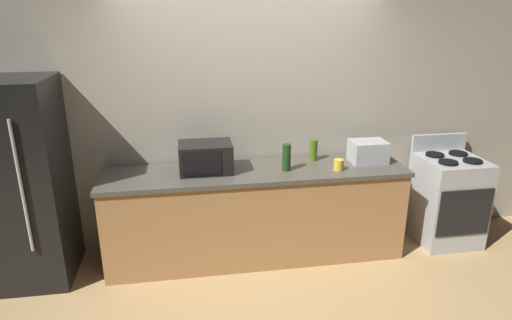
# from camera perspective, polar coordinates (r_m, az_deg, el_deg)

# --- Properties ---
(ground_plane) EXTENTS (8.00, 8.00, 0.00)m
(ground_plane) POSITION_cam_1_polar(r_m,az_deg,el_deg) (4.15, 0.93, -15.00)
(ground_plane) COLOR tan
(back_wall) EXTENTS (6.40, 0.10, 2.70)m
(back_wall) POSITION_cam_1_polar(r_m,az_deg,el_deg) (4.35, -0.89, 6.10)
(back_wall) COLOR #B2A893
(back_wall) RESTS_ON ground_plane
(counter_run) EXTENTS (2.84, 0.64, 0.90)m
(counter_run) POSITION_cam_1_polar(r_m,az_deg,el_deg) (4.27, -0.00, -6.99)
(counter_run) COLOR #B27F4C
(counter_run) RESTS_ON ground_plane
(refrigerator) EXTENTS (0.72, 0.73, 1.80)m
(refrigerator) POSITION_cam_1_polar(r_m,az_deg,el_deg) (4.28, -28.20, -2.72)
(refrigerator) COLOR black
(refrigerator) RESTS_ON ground_plane
(stove_range) EXTENTS (0.60, 0.61, 1.08)m
(stove_range) POSITION_cam_1_polar(r_m,az_deg,el_deg) (4.97, 23.50, -4.66)
(stove_range) COLOR #B7BABF
(stove_range) RESTS_ON ground_plane
(microwave) EXTENTS (0.48, 0.35, 0.27)m
(microwave) POSITION_cam_1_polar(r_m,az_deg,el_deg) (4.04, -6.55, 0.34)
(microwave) COLOR black
(microwave) RESTS_ON counter_run
(toaster_oven) EXTENTS (0.34, 0.26, 0.21)m
(toaster_oven) POSITION_cam_1_polar(r_m,az_deg,el_deg) (4.42, 14.31, 1.08)
(toaster_oven) COLOR #B7BABF
(toaster_oven) RESTS_ON counter_run
(bottle_olive_oil) EXTENTS (0.08, 0.08, 0.21)m
(bottle_olive_oil) POSITION_cam_1_polar(r_m,az_deg,el_deg) (4.36, 7.45, 1.30)
(bottle_olive_oil) COLOR #4C6B19
(bottle_olive_oil) RESTS_ON counter_run
(bottle_wine) EXTENTS (0.08, 0.08, 0.25)m
(bottle_wine) POSITION_cam_1_polar(r_m,az_deg,el_deg) (4.06, 3.97, 0.35)
(bottle_wine) COLOR #1E3F19
(bottle_wine) RESTS_ON counter_run
(mug_yellow) EXTENTS (0.09, 0.09, 0.10)m
(mug_yellow) POSITION_cam_1_polar(r_m,az_deg,el_deg) (4.15, 10.65, -0.61)
(mug_yellow) COLOR yellow
(mug_yellow) RESTS_ON counter_run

